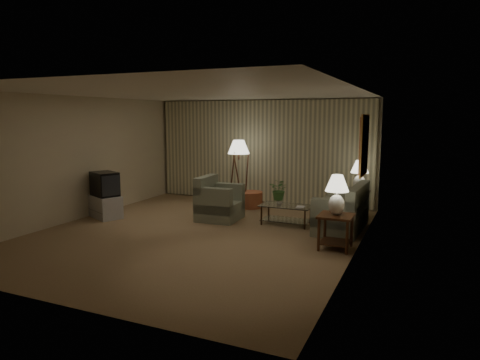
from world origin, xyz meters
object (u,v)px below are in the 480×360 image
Objects in this scene: armchair at (220,203)px; crt_tv at (105,184)px; ottoman at (250,200)px; sofa at (341,211)px; vase at (279,202)px; table_lamp_far at (360,173)px; side_table_far at (358,200)px; table_lamp_near at (337,191)px; floor_lamp at (239,172)px; tv_cabinet at (106,207)px; side_table_near at (336,225)px; coffee_table at (286,212)px.

armchair is 2.62m from crt_tv.
sofa is at bearing -25.63° from ottoman.
table_lamp_far is at bearing 43.26° from vase.
side_table_far is 0.87× the size of table_lamp_near.
floor_lamp is 2.80× the size of ottoman.
table_lamp_near is at bearing 22.42° from tv_cabinet.
coffee_table is at bearing 135.79° from side_table_near.
table_lamp_near is 5.26m from tv_cabinet.
floor_lamp is (-1.66, 1.30, 0.60)m from coffee_table.
table_lamp_near reaches higher than ottoman.
armchair is (-2.61, -0.26, 0.01)m from sofa.
table_lamp_far is at bearing 49.45° from tv_cabinet.
armchair is 0.57× the size of floor_lamp.
sofa is 5.17m from tv_cabinet.
armchair is 1.60× the size of ottoman.
table_lamp_far reaches higher than tv_cabinet.
floor_lamp reaches higher than table_lamp_near.
tv_cabinet is 3.91m from vase.
table_lamp_near is at bearing 22.42° from crt_tv.
armchair is at bearing -151.31° from table_lamp_far.
vase is at bearing 40.11° from crt_tv.
side_table_far is 0.61m from table_lamp_far.
armchair reaches higher than side_table_far.
armchair reaches higher than vase.
ottoman is (2.58, 2.31, -0.57)m from crt_tv.
coffee_table is at bearing -83.08° from sofa.
table_lamp_near is (2.76, -1.09, 0.63)m from armchair.
side_table_far is 1.97m from vase.
tv_cabinet is 3.29m from floor_lamp.
crt_tv is 0.45× the size of floor_lamp.
sofa is at bearing -96.84° from table_lamp_far.
vase is at bearing -40.64° from floor_lamp.
tv_cabinet reaches higher than ottoman.
table_lamp_near is at bearing -90.00° from table_lamp_far.
table_lamp_near is 3.73m from ottoman.
coffee_table is 0.26m from vase.
floor_lamp is 0.76m from ottoman.
side_table_far is 5.72m from tv_cabinet.
side_table_far is 2.67m from table_lamp_near.
floor_lamp reaches higher than crt_tv.
side_table_far is 5.73m from crt_tv.
ottoman is at bearing 66.73° from crt_tv.
side_table_far is 0.56× the size of coffee_table.
side_table_near is 0.36× the size of floor_lamp.
side_table_near is at bearing -40.85° from floor_lamp.
side_table_near is 0.87× the size of table_lamp_far.
armchair is 1.06× the size of tv_cabinet.
coffee_table reaches higher than ottoman.
side_table_far is 0.36× the size of floor_lamp.
table_lamp_near is at bearing -44.21° from coffee_table.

